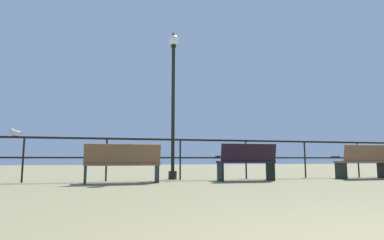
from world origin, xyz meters
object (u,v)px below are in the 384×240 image
(bench_near_left, at_px, (123,162))
(bench_near_right, at_px, (247,160))
(bench_far_right, at_px, (364,160))
(lamppost_center, at_px, (173,90))
(seagull_on_rail, at_px, (15,133))

(bench_near_left, distance_m, bench_near_right, 3.06)
(bench_far_right, height_order, lamppost_center, lamppost_center)
(bench_near_right, xyz_separation_m, seagull_on_rail, (-5.51, 0.82, 0.65))
(bench_near_left, distance_m, lamppost_center, 2.65)
(lamppost_center, xyz_separation_m, seagull_on_rail, (-3.83, -0.28, -1.30))
(lamppost_center, distance_m, seagull_on_rail, 4.06)
(lamppost_center, bearing_deg, bench_near_left, -141.28)
(bench_far_right, distance_m, seagull_on_rail, 9.15)
(bench_near_left, bearing_deg, lamppost_center, 38.72)
(bench_near_right, distance_m, lamppost_center, 2.80)
(bench_near_left, relative_size, bench_far_right, 1.10)
(bench_near_right, height_order, seagull_on_rail, seagull_on_rail)
(bench_near_right, distance_m, bench_far_right, 3.58)
(bench_near_right, bearing_deg, lamppost_center, 146.70)
(bench_near_left, xyz_separation_m, seagull_on_rail, (-2.45, 0.82, 0.67))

